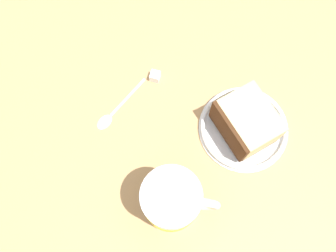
{
  "coord_description": "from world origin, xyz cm",
  "views": [
    {
      "loc": [
        16.41,
        4.38,
        56.12
      ],
      "look_at": [
        3.38,
        -7.65,
        3.0
      ],
      "focal_mm": 38.16,
      "sensor_mm": 36.0,
      "label": 1
    }
  ],
  "objects_px": {
    "small_plate": "(244,128)",
    "tea_mug": "(172,201)",
    "teaspoon": "(112,113)",
    "sugar_cube": "(155,76)",
    "cake_slice": "(246,122)"
  },
  "relations": [
    {
      "from": "small_plate",
      "to": "cake_slice",
      "type": "distance_m",
      "value": 0.03
    },
    {
      "from": "cake_slice",
      "to": "sugar_cube",
      "type": "bearing_deg",
      "value": -80.59
    },
    {
      "from": "cake_slice",
      "to": "sugar_cube",
      "type": "relative_size",
      "value": 6.68
    },
    {
      "from": "small_plate",
      "to": "teaspoon",
      "type": "xyz_separation_m",
      "value": [
        0.13,
        -0.18,
        -0.0
      ]
    },
    {
      "from": "tea_mug",
      "to": "small_plate",
      "type": "bearing_deg",
      "value": 178.82
    },
    {
      "from": "small_plate",
      "to": "teaspoon",
      "type": "distance_m",
      "value": 0.22
    },
    {
      "from": "small_plate",
      "to": "cake_slice",
      "type": "height_order",
      "value": "cake_slice"
    },
    {
      "from": "teaspoon",
      "to": "sugar_cube",
      "type": "distance_m",
      "value": 0.1
    },
    {
      "from": "tea_mug",
      "to": "teaspoon",
      "type": "xyz_separation_m",
      "value": [
        -0.04,
        -0.17,
        -0.05
      ]
    },
    {
      "from": "cake_slice",
      "to": "sugar_cube",
      "type": "height_order",
      "value": "cake_slice"
    },
    {
      "from": "sugar_cube",
      "to": "cake_slice",
      "type": "bearing_deg",
      "value": 99.41
    },
    {
      "from": "small_plate",
      "to": "sugar_cube",
      "type": "distance_m",
      "value": 0.17
    },
    {
      "from": "cake_slice",
      "to": "tea_mug",
      "type": "xyz_separation_m",
      "value": [
        0.17,
        -0.0,
        0.01
      ]
    },
    {
      "from": "small_plate",
      "to": "tea_mug",
      "type": "bearing_deg",
      "value": -1.18
    },
    {
      "from": "teaspoon",
      "to": "sugar_cube",
      "type": "relative_size",
      "value": 7.22
    }
  ]
}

